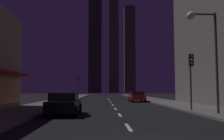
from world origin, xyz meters
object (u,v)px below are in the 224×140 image
(street_lamp_right, at_px, (203,37))
(fire_hydrant_far_left, at_px, (65,99))
(traffic_light_near_right, at_px, (191,69))
(car_parked_far, at_px, (137,96))
(car_parked_near, at_px, (64,104))
(traffic_light_far_left, at_px, (78,81))

(street_lamp_right, bearing_deg, fire_hydrant_far_left, 123.97)
(fire_hydrant_far_left, distance_m, traffic_light_near_right, 18.34)
(fire_hydrant_far_left, xyz_separation_m, traffic_light_near_right, (11.40, -14.10, 2.74))
(fire_hydrant_far_left, bearing_deg, car_parked_far, 6.95)
(traffic_light_near_right, distance_m, street_lamp_right, 3.24)
(fire_hydrant_far_left, relative_size, traffic_light_near_right, 0.16)
(car_parked_near, distance_m, fire_hydrant_far_left, 16.15)
(car_parked_near, bearing_deg, street_lamp_right, -4.87)
(car_parked_far, relative_size, traffic_light_near_right, 1.01)
(fire_hydrant_far_left, relative_size, street_lamp_right, 0.10)
(fire_hydrant_far_left, bearing_deg, street_lamp_right, -56.03)
(car_parked_near, height_order, traffic_light_near_right, traffic_light_near_right)
(car_parked_far, distance_m, traffic_light_far_left, 15.21)
(traffic_light_far_left, bearing_deg, fire_hydrant_far_left, -91.75)
(fire_hydrant_far_left, bearing_deg, car_parked_near, -81.81)
(car_parked_near, relative_size, car_parked_far, 1.00)
(fire_hydrant_far_left, xyz_separation_m, traffic_light_far_left, (0.40, 13.10, 2.74))
(fire_hydrant_far_left, bearing_deg, traffic_light_near_right, -51.05)
(car_parked_near, relative_size, fire_hydrant_far_left, 6.48)
(car_parked_far, xyz_separation_m, fire_hydrant_far_left, (-9.50, -1.16, -0.29))
(car_parked_far, relative_size, street_lamp_right, 0.64)
(car_parked_far, height_order, street_lamp_right, street_lamp_right)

